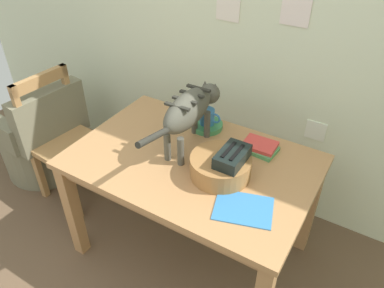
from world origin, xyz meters
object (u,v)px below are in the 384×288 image
Objects in this scene: magazine at (243,208)px; book_stack at (260,147)px; wicker_basket at (220,166)px; wooden_chair_near at (67,142)px; toaster at (232,165)px; coffee_mug at (208,117)px; dining_table at (192,172)px; wicker_armchair at (43,141)px; saucer_bowl at (207,125)px; cat at (190,109)px.

book_stack is (-0.11, 0.45, 0.02)m from magazine.
book_stack is at bearing 72.77° from wicker_basket.
wooden_chair_near reaches higher than magazine.
wooden_chair_near is at bearing 177.86° from toaster.
book_stack is (0.36, -0.04, -0.06)m from coffee_mug.
wicker_armchair is at bearing 176.72° from dining_table.
dining_table is at bearing 169.60° from wicker_basket.
wicker_armchair is at bearing 154.34° from magazine.
dining_table is 1.05m from wooden_chair_near.
saucer_bowl is 0.71× the size of magazine.
coffee_mug is at bearing -73.49° from wicker_armchair.
toaster is (-0.14, 0.16, 0.08)m from magazine.
toaster is at bearing -45.90° from saucer_bowl.
cat is 2.80× the size of magazine.
saucer_bowl is 0.36m from book_stack.
cat is (-0.07, 0.10, 0.32)m from dining_table.
wicker_basket is 1.68m from wicker_armchair.
coffee_mug reaches higher than wicker_basket.
wicker_basket is at bearing -10.40° from dining_table.
book_stack is (0.28, 0.26, 0.11)m from dining_table.
magazine is (0.39, -0.19, 0.09)m from dining_table.
dining_table is at bearing -136.85° from book_stack.
wooden_chair_near is at bearing -169.38° from book_stack.
coffee_mug is 0.50× the size of magazine.
wooden_chair_near is (-1.42, 0.21, -0.29)m from magazine.
toaster is at bearing 2.88° from wicker_basket.
wooden_chair_near is at bearing -92.70° from wicker_armchair.
wooden_chair_near is at bearing -163.17° from coffee_mug.
saucer_bowl is 0.94× the size of toaster.
magazine is 0.23m from toaster.
cat is 0.25m from coffee_mug.
book_stack is at bearing 83.56° from toaster.
book_stack is 0.31m from wicker_basket.
coffee_mug reaches higher than saucer_bowl.
book_stack reaches higher than dining_table.
toaster is (0.33, -0.34, 0.07)m from saucer_bowl.
wicker_armchair is at bearing 176.13° from toaster.
coffee_mug is at bearing 89.13° from cat.
saucer_bowl is 0.68m from magazine.
saucer_bowl is 1.04m from wooden_chair_near.
toaster reaches higher than dining_table.
dining_table is 1.41× the size of wooden_chair_near.
cat is at bearing 151.96° from wicker_basket.
saucer_bowl is at bearing 134.10° from toaster.
coffee_mug reaches higher than magazine.
magazine is 1.88m from wicker_armchair.
wooden_chair_near is (-0.95, -0.29, -0.30)m from saucer_bowl.
wooden_chair_near reaches higher than book_stack.
wicker_armchair is at bearing 175.88° from wicker_basket.
toaster is 1.75m from wicker_armchair.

